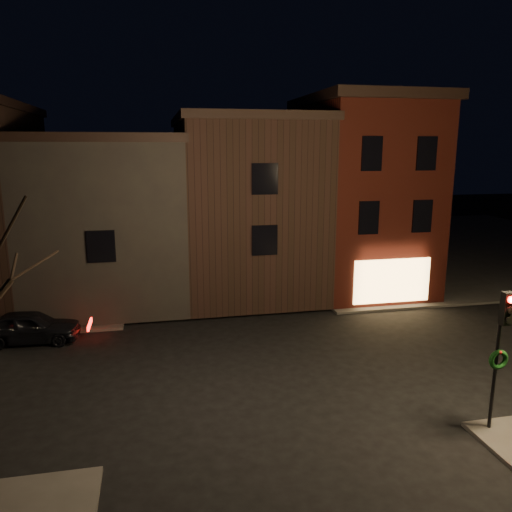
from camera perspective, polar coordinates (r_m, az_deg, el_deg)
The scene contains 7 objects.
ground at distance 18.71m, azimuth 0.14°, elevation -12.68°, with size 120.00×120.00×0.00m, color black.
sidewalk_far_right at distance 44.19m, azimuth 20.58°, elevation 1.29°, with size 30.00×30.00×0.12m, color #2D2B28.
corner_building at distance 28.60m, azimuth 12.07°, elevation 7.02°, with size 6.50×8.50×10.50m.
row_building_a at distance 27.72m, azimuth -1.32°, elevation 5.95°, with size 7.30×10.30×9.40m.
row_building_b at distance 27.42m, azimuth -16.43°, elevation 4.32°, with size 7.80×10.30×8.40m.
traffic_signal at distance 15.22m, azimuth 26.22°, elevation -8.57°, with size 0.58×0.38×4.05m.
parked_car_a at distance 22.75m, azimuth -24.41°, elevation -7.37°, with size 1.58×3.94×1.34m, color black.
Camera 1 is at (-3.51, -16.59, 7.90)m, focal length 35.00 mm.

